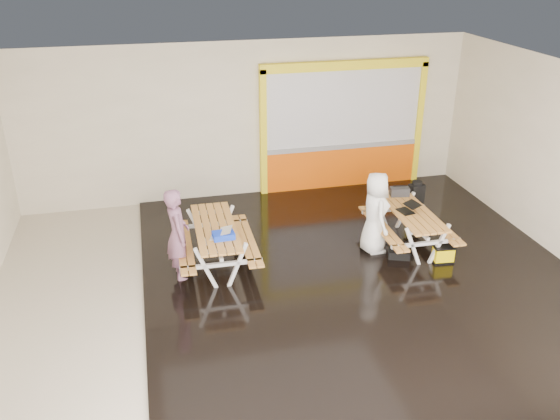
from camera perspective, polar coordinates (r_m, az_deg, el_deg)
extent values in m
cube|color=beige|center=(10.13, 1.18, -7.26)|extent=(10.00, 8.00, 0.01)
cube|color=white|center=(8.78, 1.39, 12.52)|extent=(10.00, 8.00, 0.01)
cube|color=beige|center=(13.01, -3.19, 8.64)|extent=(10.00, 0.01, 3.50)
cube|color=beige|center=(6.03, 11.07, -12.76)|extent=(10.00, 0.01, 3.50)
cube|color=black|center=(10.45, 7.88, -6.22)|extent=(7.50, 7.98, 0.05)
cube|color=#F15C08|center=(13.87, 5.99, 4.14)|extent=(3.60, 0.12, 1.00)
cube|color=gray|center=(13.69, 6.09, 6.22)|extent=(3.60, 0.14, 0.10)
cube|color=silver|center=(13.44, 6.25, 9.91)|extent=(3.60, 0.08, 1.72)
cube|color=yellow|center=(13.07, -1.65, 7.38)|extent=(0.14, 0.16, 2.90)
cube|color=yellow|center=(14.27, 13.37, 8.22)|extent=(0.14, 0.16, 2.90)
cube|color=yellow|center=(13.21, 6.48, 13.91)|extent=(3.88, 0.16, 0.20)
cube|color=#B77A32|center=(10.30, -7.95, -1.85)|extent=(0.16, 2.03, 0.04)
cube|color=#B77A32|center=(10.31, -7.15, -1.78)|extent=(0.16, 2.03, 0.04)
cube|color=#B77A32|center=(10.32, -6.36, -1.70)|extent=(0.16, 2.03, 0.04)
cube|color=#B77A32|center=(10.33, -5.56, -1.63)|extent=(0.16, 2.03, 0.04)
cube|color=#B77A32|center=(10.35, -4.77, -1.55)|extent=(0.16, 2.03, 0.04)
cube|color=white|center=(9.80, -7.26, -5.70)|extent=(0.38, 0.07, 0.81)
cube|color=white|center=(9.84, -4.20, -5.40)|extent=(0.38, 0.07, 0.81)
cube|color=white|center=(9.79, -5.74, -5.32)|extent=(1.39, 0.08, 0.06)
cube|color=white|center=(9.67, -5.81, -3.97)|extent=(0.69, 0.07, 0.06)
cube|color=white|center=(11.15, -8.08, -1.75)|extent=(0.38, 0.07, 0.81)
cube|color=white|center=(11.19, -5.39, -1.49)|extent=(0.38, 0.07, 0.81)
cube|color=white|center=(11.15, -6.74, -1.41)|extent=(1.39, 0.08, 0.06)
cube|color=white|center=(11.04, -6.81, -0.18)|extent=(0.69, 0.07, 0.06)
cube|color=white|center=(10.41, -6.30, -2.70)|extent=(0.08, 1.66, 0.06)
cube|color=#B77A32|center=(10.43, -9.70, -3.51)|extent=(0.15, 2.03, 0.04)
cube|color=#B77A32|center=(10.43, -8.95, -3.44)|extent=(0.15, 2.03, 0.04)
cube|color=#B77A32|center=(10.51, -3.63, -2.93)|extent=(0.15, 2.03, 0.04)
cube|color=#B77A32|center=(10.53, -2.89, -2.86)|extent=(0.15, 2.03, 0.04)
cube|color=#B77A32|center=(11.10, 11.35, -0.22)|extent=(0.14, 1.95, 0.04)
cube|color=#B77A32|center=(11.16, 12.00, -0.15)|extent=(0.14, 1.95, 0.04)
cube|color=#B77A32|center=(11.21, 12.65, -0.08)|extent=(0.14, 1.95, 0.04)
cube|color=#B77A32|center=(11.27, 13.29, -0.02)|extent=(0.14, 1.95, 0.04)
cube|color=#B77A32|center=(11.33, 13.92, 0.05)|extent=(0.14, 1.95, 0.04)
cube|color=white|center=(10.67, 12.87, -3.55)|extent=(0.36, 0.06, 0.78)
cube|color=white|center=(10.88, 15.30, -3.22)|extent=(0.36, 0.06, 0.78)
cube|color=white|center=(10.75, 14.12, -3.18)|extent=(1.34, 0.07, 0.06)
cube|color=white|center=(10.64, 14.26, -1.97)|extent=(0.66, 0.06, 0.06)
cube|color=white|center=(11.87, 9.91, -0.24)|extent=(0.36, 0.06, 0.78)
cube|color=white|center=(12.07, 12.14, -0.01)|extent=(0.36, 0.06, 0.78)
cube|color=white|center=(11.95, 11.05, 0.07)|extent=(1.34, 0.07, 0.06)
cube|color=white|center=(11.84, 11.15, 1.18)|extent=(0.66, 0.06, 0.06)
cube|color=white|center=(11.30, 12.55, -0.98)|extent=(0.07, 1.60, 0.06)
cube|color=#B77A32|center=(11.11, 9.68, -1.75)|extent=(0.13, 1.95, 0.04)
cube|color=#B77A32|center=(11.16, 10.31, -1.68)|extent=(0.13, 1.95, 0.04)
cube|color=#B77A32|center=(11.54, 14.64, -1.18)|extent=(0.13, 1.95, 0.04)
cube|color=#B77A32|center=(11.59, 15.22, -1.12)|extent=(0.13, 1.95, 0.04)
imported|color=#7E526D|center=(10.04, -9.99, -2.37)|extent=(0.44, 0.63, 1.66)
imported|color=white|center=(10.87, 9.30, -0.29)|extent=(0.53, 0.79, 1.57)
cube|color=silver|center=(9.96, -6.13, -2.54)|extent=(0.30, 0.37, 0.02)
cube|color=silver|center=(9.89, -5.37, -2.00)|extent=(0.29, 0.36, 0.06)
cube|color=silver|center=(9.89, -5.41, -2.00)|extent=(0.25, 0.32, 0.05)
cube|color=black|center=(11.11, 12.18, -0.12)|extent=(0.29, 0.36, 0.02)
cube|color=black|center=(11.15, 12.82, 0.54)|extent=(0.27, 0.36, 0.06)
cube|color=silver|center=(11.14, 12.80, 0.53)|extent=(0.23, 0.31, 0.05)
cube|color=#1335C7|center=(9.87, -5.56, -2.48)|extent=(0.38, 0.28, 0.11)
cube|color=black|center=(11.76, 11.63, 1.77)|extent=(0.40, 0.24, 0.17)
cylinder|color=black|center=(11.72, 11.68, 2.32)|extent=(0.28, 0.07, 0.02)
cube|color=black|center=(12.20, 13.17, 1.49)|extent=(0.34, 0.25, 0.44)
cylinder|color=black|center=(12.11, 13.28, 2.53)|extent=(0.23, 0.23, 0.11)
cube|color=black|center=(11.02, 11.58, -4.18)|extent=(0.47, 0.41, 0.15)
cube|color=black|center=(11.08, 15.60, -4.80)|extent=(0.39, 0.27, 0.04)
cube|color=#DDBF00|center=(11.01, 15.68, -4.18)|extent=(0.37, 0.25, 0.28)
cube|color=black|center=(10.94, 15.77, -3.51)|extent=(0.39, 0.27, 0.03)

